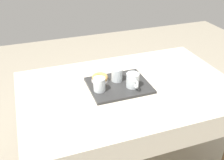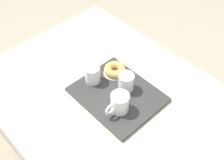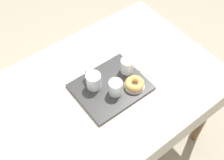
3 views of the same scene
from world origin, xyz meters
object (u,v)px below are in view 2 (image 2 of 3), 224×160
at_px(serving_tray, 117,95).
at_px(tea_mug_left, 119,103).
at_px(dining_table, 121,119).
at_px(donut_plate_left, 115,73).
at_px(water_glass_far, 93,74).
at_px(sugar_donut_left, 115,70).
at_px(paper_napkin, 87,63).
at_px(water_glass_near, 126,83).

bearing_deg(serving_tray, tea_mug_left, 141.55).
distance_m(dining_table, donut_plate_left, 0.24).
height_order(dining_table, donut_plate_left, donut_plate_left).
height_order(dining_table, water_glass_far, water_glass_far).
height_order(serving_tray, donut_plate_left, donut_plate_left).
bearing_deg(sugar_donut_left, paper_napkin, 16.13).
xyz_separation_m(serving_tray, tea_mug_left, (-0.07, 0.06, 0.05)).
xyz_separation_m(dining_table, tea_mug_left, (-0.01, 0.03, 0.17)).
relative_size(dining_table, donut_plate_left, 12.47).
height_order(serving_tray, paper_napkin, serving_tray).
relative_size(water_glass_near, donut_plate_left, 0.78).
bearing_deg(paper_napkin, serving_tray, 172.47).
relative_size(dining_table, tea_mug_left, 11.33).
bearing_deg(dining_table, sugar_donut_left, -34.90).
relative_size(water_glass_far, sugar_donut_left, 0.82).
height_order(dining_table, serving_tray, serving_tray).
bearing_deg(water_glass_near, sugar_donut_left, -16.52).
distance_m(serving_tray, water_glass_near, 0.07).
xyz_separation_m(dining_table, serving_tray, (0.06, -0.03, 0.11)).
relative_size(donut_plate_left, sugar_donut_left, 1.06).
relative_size(water_glass_near, sugar_donut_left, 0.82).
xyz_separation_m(water_glass_far, paper_napkin, (0.13, -0.06, -0.06)).
relative_size(serving_tray, sugar_donut_left, 3.63).
distance_m(water_glass_near, donut_plate_left, 0.12).
relative_size(serving_tray, water_glass_near, 4.43).
relative_size(dining_table, paper_napkin, 13.14).
bearing_deg(dining_table, donut_plate_left, -34.90).
bearing_deg(water_glass_near, donut_plate_left, -16.52).
distance_m(dining_table, water_glass_far, 0.26).
distance_m(serving_tray, donut_plate_left, 0.13).
bearing_deg(water_glass_far, tea_mug_left, 171.70).
xyz_separation_m(sugar_donut_left, paper_napkin, (0.17, 0.05, -0.04)).
bearing_deg(water_glass_near, tea_mug_left, 121.88).
distance_m(serving_tray, water_glass_far, 0.15).
height_order(dining_table, water_glass_near, water_glass_near).
bearing_deg(paper_napkin, water_glass_far, 153.86).
xyz_separation_m(serving_tray, water_glass_near, (-0.01, -0.05, 0.05)).
xyz_separation_m(water_glass_far, sugar_donut_left, (-0.04, -0.11, -0.01)).
relative_size(sugar_donut_left, paper_napkin, 1.00).
relative_size(serving_tray, water_glass_far, 4.43).
distance_m(water_glass_far, donut_plate_left, 0.12).
height_order(tea_mug_left, water_glass_near, tea_mug_left).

